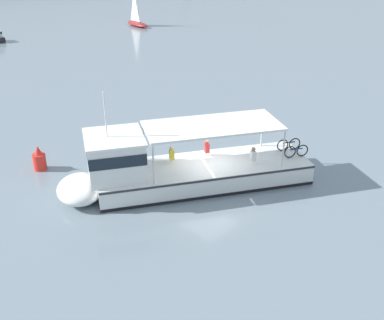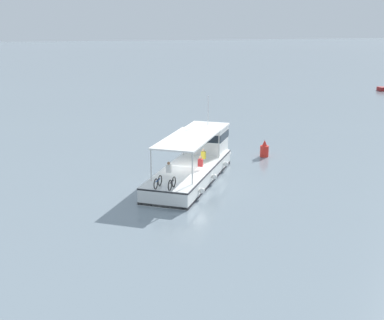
# 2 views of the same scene
# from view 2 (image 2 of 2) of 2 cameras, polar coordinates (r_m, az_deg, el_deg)

# --- Properties ---
(ground_plane) EXTENTS (400.00, 400.00, 0.00)m
(ground_plane) POSITION_cam_2_polar(r_m,az_deg,el_deg) (36.45, -0.47, -2.49)
(ground_plane) COLOR gray
(ferry_main) EXTENTS (12.60, 8.90, 5.32)m
(ferry_main) POSITION_cam_2_polar(r_m,az_deg,el_deg) (37.92, 0.46, -0.17)
(ferry_main) COLOR white
(ferry_main) RESTS_ON ground
(channel_buoy) EXTENTS (0.70, 0.70, 1.40)m
(channel_buoy) POSITION_cam_2_polar(r_m,az_deg,el_deg) (43.39, 7.81, 1.09)
(channel_buoy) COLOR red
(channel_buoy) RESTS_ON ground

